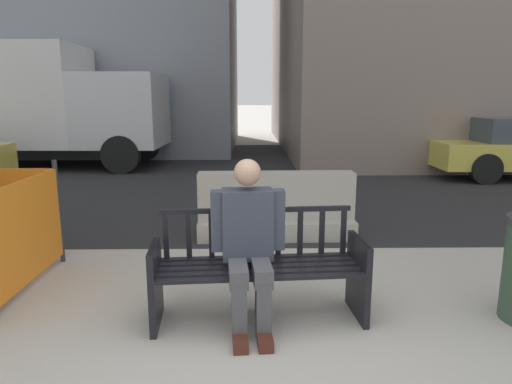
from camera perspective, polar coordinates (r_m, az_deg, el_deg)
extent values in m
cube|color=#28282B|center=(11.35, -1.01, 2.78)|extent=(120.00, 12.00, 0.01)
cube|color=black|center=(3.75, -12.45, -11.26)|extent=(0.09, 0.52, 0.66)
cube|color=black|center=(3.90, 12.66, -10.39)|extent=(0.09, 0.52, 0.66)
cube|color=black|center=(3.78, 0.36, -12.55)|extent=(0.06, 0.33, 0.45)
cube|color=black|center=(3.48, 0.73, -10.75)|extent=(1.60, 0.19, 0.02)
cube|color=black|center=(3.59, 0.54, -10.05)|extent=(1.60, 0.19, 0.02)
cube|color=black|center=(3.69, 0.36, -9.39)|extent=(1.60, 0.19, 0.02)
cube|color=black|center=(3.80, 0.19, -8.76)|extent=(1.60, 0.19, 0.02)
cube|color=black|center=(3.91, 0.03, -8.17)|extent=(1.60, 0.19, 0.02)
cube|color=black|center=(3.80, 0.02, -2.27)|extent=(1.60, 0.16, 0.04)
cube|color=black|center=(3.86, -11.19, -5.49)|extent=(0.05, 0.03, 0.38)
cube|color=black|center=(3.84, -8.39, -5.46)|extent=(0.05, 0.03, 0.38)
cube|color=black|center=(3.84, -5.59, -5.42)|extent=(0.05, 0.03, 0.38)
cube|color=black|center=(3.84, -2.78, -5.36)|extent=(0.05, 0.03, 0.38)
cube|color=black|center=(3.85, 0.02, -5.30)|extent=(0.05, 0.03, 0.38)
cube|color=black|center=(3.87, 2.80, -5.22)|extent=(0.05, 0.03, 0.38)
cube|color=black|center=(3.90, 5.54, -5.13)|extent=(0.05, 0.03, 0.38)
cube|color=black|center=(3.94, 8.23, -5.03)|extent=(0.05, 0.03, 0.38)
cube|color=black|center=(3.99, 10.86, -4.92)|extent=(0.05, 0.03, 0.38)
cube|color=black|center=(3.62, -12.71, -6.79)|extent=(0.08, 0.46, 0.03)
cube|color=black|center=(3.77, 12.96, -6.06)|extent=(0.08, 0.46, 0.03)
cube|color=#383D4C|center=(3.64, -1.08, -4.01)|extent=(0.42, 0.27, 0.56)
sphere|color=tan|center=(3.53, -1.08, 2.47)|extent=(0.21, 0.21, 0.21)
cube|color=#4C4C51|center=(3.53, -2.28, -9.86)|extent=(0.17, 0.45, 0.14)
cube|color=#4C4C51|center=(3.54, 0.67, -9.77)|extent=(0.17, 0.45, 0.14)
cube|color=#4C4C51|center=(3.48, -2.10, -14.80)|extent=(0.12, 0.12, 0.45)
cube|color=#4C4C51|center=(3.49, 0.95, -14.69)|extent=(0.12, 0.12, 0.45)
cube|color=#4C2319|center=(3.50, -2.00, -18.10)|extent=(0.13, 0.27, 0.08)
cube|color=#4C2319|center=(3.51, 1.09, -17.98)|extent=(0.13, 0.27, 0.08)
cube|color=#383D4C|center=(3.60, -4.95, -3.61)|extent=(0.10, 0.13, 0.48)
cube|color=#383D4C|center=(3.63, 2.82, -3.43)|extent=(0.10, 0.13, 0.48)
cube|color=#ADA89E|center=(5.98, 2.49, -4.35)|extent=(2.02, 0.73, 0.24)
cube|color=#ADA89E|center=(5.88, 2.53, -0.41)|extent=(2.01, 0.35, 0.60)
cylinder|color=#2D2D33|center=(5.38, -23.44, -2.28)|extent=(0.05, 0.05, 1.13)
cube|color=orange|center=(4.68, -27.10, -4.61)|extent=(0.03, 1.59, 0.95)
cylinder|color=black|center=(12.06, 23.38, 3.86)|extent=(0.64, 0.23, 0.64)
cylinder|color=black|center=(10.60, 26.78, 2.60)|extent=(0.64, 0.23, 0.64)
cube|color=silver|center=(12.21, -16.35, 9.77)|extent=(2.04, 2.24, 1.80)
cylinder|color=black|center=(13.20, -14.02, 5.65)|extent=(0.91, 0.30, 0.90)
cylinder|color=black|center=(11.25, -16.53, 4.51)|extent=(0.91, 0.30, 0.90)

